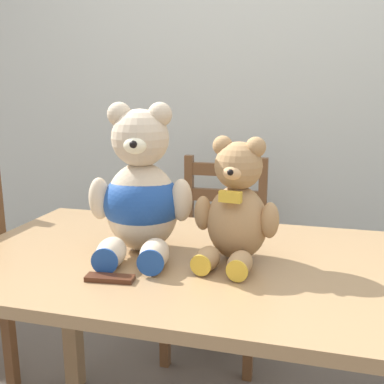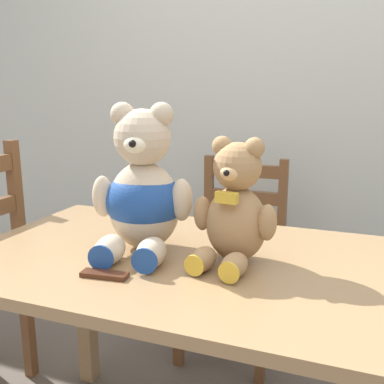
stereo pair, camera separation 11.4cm
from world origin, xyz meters
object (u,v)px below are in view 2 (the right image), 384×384
Objects in this scene: wooden_chair_behind at (235,255)px; teddy_bear_left at (143,193)px; teddy_bear_right at (235,210)px; chocolate_bar at (105,275)px.

teddy_bear_left reaches higher than wooden_chair_behind.
teddy_bear_right reaches higher than wooden_chair_behind.
wooden_chair_behind is 1.05m from chocolate_bar.
chocolate_bar is at bearing 79.86° from teddy_bear_left.
wooden_chair_behind is at bearing -104.55° from teddy_bear_left.
wooden_chair_behind is 0.92m from teddy_bear_left.
wooden_chair_behind is 0.93m from teddy_bear_right.
teddy_bear_right is at bearing 38.04° from chocolate_bar.
chocolate_bar is (-0.27, -0.21, -0.14)m from teddy_bear_right.
chocolate_bar is at bearing 45.73° from teddy_bear_right.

